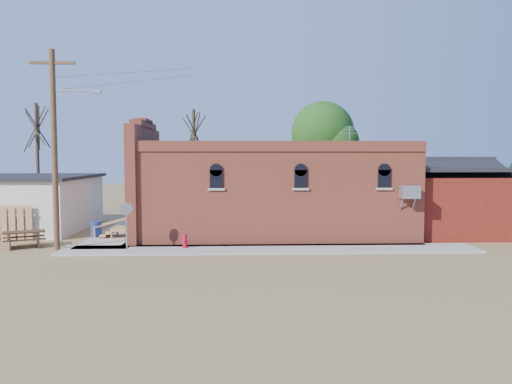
{
  "coord_description": "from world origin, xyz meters",
  "views": [
    {
      "loc": [
        0.0,
        -21.54,
        4.23
      ],
      "look_at": [
        0.98,
        4.62,
        2.4
      ],
      "focal_mm": 35.0,
      "sensor_mm": 36.0,
      "label": 1
    }
  ],
  "objects_px": {
    "brick_bar": "(268,192)",
    "stop_sign": "(126,214)",
    "trash_barrel": "(96,230)",
    "fire_hydrant": "(185,241)",
    "picnic_table": "(24,237)",
    "utility_pole": "(56,145)"
  },
  "relations": [
    {
      "from": "stop_sign",
      "to": "trash_barrel",
      "type": "bearing_deg",
      "value": 129.66
    },
    {
      "from": "brick_bar",
      "to": "picnic_table",
      "type": "distance_m",
      "value": 12.3
    },
    {
      "from": "fire_hydrant",
      "to": "stop_sign",
      "type": "distance_m",
      "value": 2.92
    },
    {
      "from": "trash_barrel",
      "to": "utility_pole",
      "type": "bearing_deg",
      "value": -105.23
    },
    {
      "from": "stop_sign",
      "to": "trash_barrel",
      "type": "height_order",
      "value": "stop_sign"
    },
    {
      "from": "fire_hydrant",
      "to": "brick_bar",
      "type": "bearing_deg",
      "value": 64.68
    },
    {
      "from": "utility_pole",
      "to": "picnic_table",
      "type": "distance_m",
      "value": 4.74
    },
    {
      "from": "utility_pole",
      "to": "fire_hydrant",
      "type": "relative_size",
      "value": 13.83
    },
    {
      "from": "fire_hydrant",
      "to": "trash_barrel",
      "type": "xyz_separation_m",
      "value": [
        -4.88,
        3.08,
        0.1
      ]
    },
    {
      "from": "brick_bar",
      "to": "stop_sign",
      "type": "bearing_deg",
      "value": -142.23
    },
    {
      "from": "fire_hydrant",
      "to": "picnic_table",
      "type": "bearing_deg",
      "value": -167.83
    },
    {
      "from": "stop_sign",
      "to": "trash_barrel",
      "type": "distance_m",
      "value": 4.73
    },
    {
      "from": "trash_barrel",
      "to": "brick_bar",
      "type": "bearing_deg",
      "value": 7.6
    },
    {
      "from": "brick_bar",
      "to": "fire_hydrant",
      "type": "relative_size",
      "value": 25.2
    },
    {
      "from": "brick_bar",
      "to": "utility_pole",
      "type": "height_order",
      "value": "utility_pole"
    },
    {
      "from": "utility_pole",
      "to": "picnic_table",
      "type": "relative_size",
      "value": 4.04
    },
    {
      "from": "trash_barrel",
      "to": "picnic_table",
      "type": "height_order",
      "value": "trash_barrel"
    },
    {
      "from": "stop_sign",
      "to": "trash_barrel",
      "type": "xyz_separation_m",
      "value": [
        -2.42,
        3.86,
        -1.26
      ]
    },
    {
      "from": "utility_pole",
      "to": "brick_bar",
      "type": "bearing_deg",
      "value": 23.69
    },
    {
      "from": "brick_bar",
      "to": "picnic_table",
      "type": "relative_size",
      "value": 7.37
    },
    {
      "from": "brick_bar",
      "to": "stop_sign",
      "type": "xyz_separation_m",
      "value": [
        -6.53,
        -5.06,
        -0.58
      ]
    },
    {
      "from": "stop_sign",
      "to": "picnic_table",
      "type": "xyz_separation_m",
      "value": [
        -5.14,
        1.6,
        -1.26
      ]
    }
  ]
}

